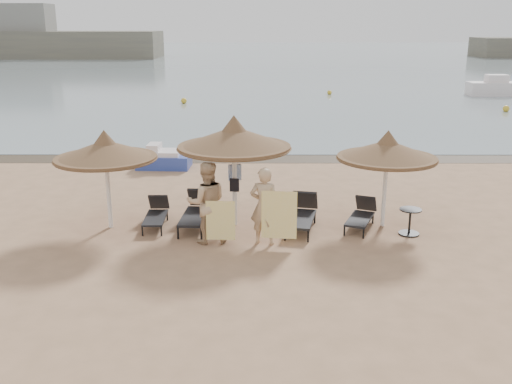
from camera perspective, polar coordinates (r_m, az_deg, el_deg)
ground at (r=13.85m, az=-1.09°, el=-5.55°), size 160.00×160.00×0.00m
sea at (r=92.97m, az=-0.03°, el=13.35°), size 200.00×140.00×0.03m
wet_sand_strip at (r=22.83m, az=-0.59°, el=3.37°), size 200.00×1.60×0.01m
far_shore at (r=94.17m, az=-16.02°, el=14.54°), size 150.00×54.80×12.00m
palapa_left at (r=15.09m, az=-14.84°, el=4.04°), size 2.64×2.64×2.62m
palapa_center at (r=14.76m, az=-2.20°, el=5.38°), size 2.98×2.98×2.96m
palapa_right at (r=15.10m, az=12.99°, el=4.08°), size 2.61×2.61×2.59m
lounger_far_left at (r=15.49m, az=-9.94°, el=-2.11°), size 0.57×1.61×0.71m
lounger_near_left at (r=15.29m, az=-5.96°, el=-1.90°), size 0.78×2.00×0.88m
lounger_near_right at (r=15.09m, az=4.65°, el=-2.16°), size 1.02×2.01×0.86m
lounger_far_right at (r=15.40m, az=10.51°, el=-2.23°), size 1.11×1.71×0.73m
side_table at (r=15.09m, az=15.11°, el=-2.95°), size 0.56×0.56×0.68m
person_left at (r=13.86m, az=-4.96°, el=-0.42°), size 1.18×0.86×2.36m
person_right at (r=13.72m, az=0.84°, el=-0.80°), size 1.13×0.83×2.24m
towel_left at (r=13.65m, az=-3.56°, el=-2.87°), size 0.70×0.05×0.98m
towel_right at (r=13.58m, az=2.33°, el=-2.33°), size 0.85×0.11×1.19m
bag_patterned at (r=15.15m, az=-2.14°, el=1.98°), size 0.35×0.19×0.43m
bag_dark at (r=14.89m, az=-2.17°, el=0.70°), size 0.25×0.11×0.34m
pedal_boat at (r=21.62m, az=-9.24°, el=3.30°), size 2.00×1.25×0.90m
buoy_left at (r=39.03m, az=-7.23°, el=9.04°), size 0.39×0.39×0.39m
buoy_mid at (r=43.96m, az=7.36°, el=9.84°), size 0.35×0.35×0.35m
buoy_right at (r=38.25m, az=23.73°, el=7.64°), size 0.39×0.39×0.39m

